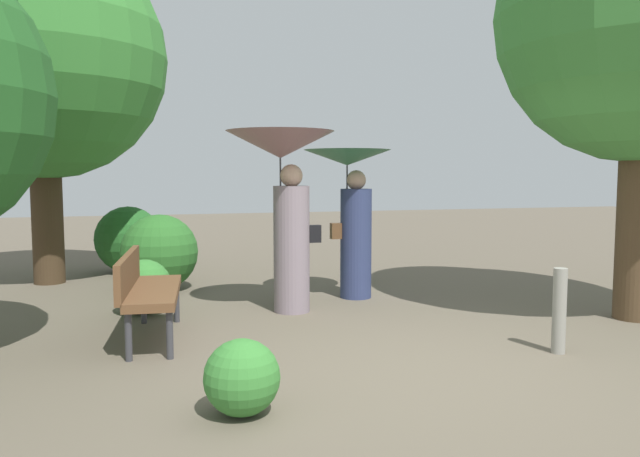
{
  "coord_description": "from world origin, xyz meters",
  "views": [
    {
      "loc": [
        -2.2,
        -4.43,
        1.59
      ],
      "look_at": [
        0.0,
        2.84,
        0.91
      ],
      "focal_mm": 34.44,
      "sensor_mm": 36.0,
      "label": 1
    }
  ],
  "objects_px": {
    "tree_near_left": "(40,36)",
    "path_marker_post": "(559,311)",
    "person_right": "(351,199)",
    "park_bench": "(146,287)",
    "person_left": "(285,182)"
  },
  "relations": [
    {
      "from": "tree_near_left",
      "to": "path_marker_post",
      "type": "distance_m",
      "value": 7.66
    },
    {
      "from": "tree_near_left",
      "to": "path_marker_post",
      "type": "height_order",
      "value": "tree_near_left"
    },
    {
      "from": "person_right",
      "to": "park_bench",
      "type": "height_order",
      "value": "person_right"
    },
    {
      "from": "park_bench",
      "to": "person_left",
      "type": "bearing_deg",
      "value": -56.96
    },
    {
      "from": "person_right",
      "to": "tree_near_left",
      "type": "bearing_deg",
      "value": 64.65
    },
    {
      "from": "person_right",
      "to": "park_bench",
      "type": "relative_size",
      "value": 1.22
    },
    {
      "from": "person_left",
      "to": "person_right",
      "type": "height_order",
      "value": "person_left"
    },
    {
      "from": "park_bench",
      "to": "tree_near_left",
      "type": "relative_size",
      "value": 0.28
    },
    {
      "from": "person_left",
      "to": "path_marker_post",
      "type": "height_order",
      "value": "person_left"
    },
    {
      "from": "park_bench",
      "to": "tree_near_left",
      "type": "xyz_separation_m",
      "value": [
        -1.29,
        3.59,
        3.01
      ]
    },
    {
      "from": "path_marker_post",
      "to": "park_bench",
      "type": "bearing_deg",
      "value": 156.57
    },
    {
      "from": "tree_near_left",
      "to": "path_marker_post",
      "type": "xyz_separation_m",
      "value": [
        4.78,
        -5.1,
        -3.14
      ]
    },
    {
      "from": "person_left",
      "to": "person_right",
      "type": "xyz_separation_m",
      "value": [
        1.0,
        0.54,
        -0.23
      ]
    },
    {
      "from": "park_bench",
      "to": "tree_near_left",
      "type": "distance_m",
      "value": 4.86
    },
    {
      "from": "person_right",
      "to": "path_marker_post",
      "type": "relative_size",
      "value": 2.48
    }
  ]
}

